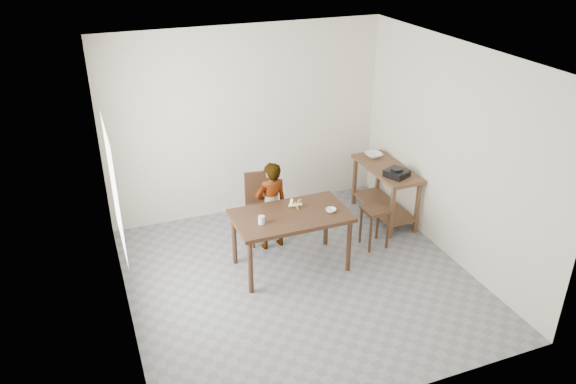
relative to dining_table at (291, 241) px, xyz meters
name	(u,v)px	position (x,y,z in m)	size (l,w,h in m)	color
floor	(300,281)	(0.00, -0.30, -0.40)	(4.00, 4.00, 0.04)	gray
ceiling	(303,55)	(0.00, -0.30, 2.35)	(4.00, 4.00, 0.04)	white
wall_back	(246,122)	(0.00, 1.72, 0.98)	(4.00, 0.04, 2.70)	silver
wall_front	(397,278)	(0.00, -2.32, 0.98)	(4.00, 0.04, 2.70)	silver
wall_left	(113,210)	(-2.02, -0.30, 0.98)	(0.04, 4.00, 2.70)	silver
wall_right	(453,153)	(2.02, -0.30, 0.98)	(0.04, 4.00, 2.70)	silver
window_pane	(114,188)	(-1.97, -0.10, 1.12)	(0.02, 1.10, 1.30)	white
dining_table	(291,241)	(0.00, 0.00, 0.00)	(1.40, 0.80, 0.75)	#3C2415
prep_counter	(385,192)	(1.72, 0.70, 0.03)	(0.50, 1.20, 0.80)	brown
child	(271,206)	(-0.06, 0.54, 0.23)	(0.44, 0.29, 1.21)	silver
dining_chair	(264,209)	(-0.08, 0.76, 0.08)	(0.44, 0.44, 0.92)	#3C2415
stool	(374,227)	(1.21, 0.07, -0.10)	(0.31, 0.31, 0.55)	#3C2415
glass_tumbler	(261,220)	(-0.40, -0.09, 0.42)	(0.08, 0.08, 0.10)	silver
small_bowl	(331,210)	(0.47, -0.12, 0.40)	(0.13, 0.13, 0.04)	white
banana	(295,205)	(0.12, 0.15, 0.41)	(0.19, 0.13, 0.07)	yellow
serving_bowl	(374,155)	(1.72, 1.08, 0.46)	(0.24, 0.24, 0.06)	white
gas_burner	(397,173)	(1.69, 0.38, 0.47)	(0.27, 0.27, 0.09)	black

